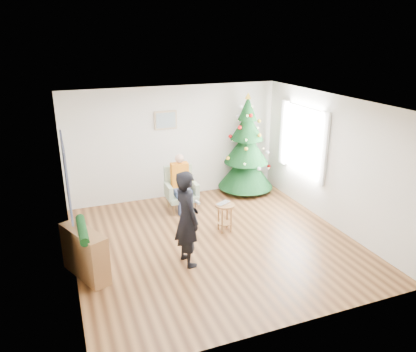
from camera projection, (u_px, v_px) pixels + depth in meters
name	position (u px, v px, depth m)	size (l,w,h in m)	color
floor	(215.00, 242.00, 7.59)	(5.00, 5.00, 0.00)	brown
ceiling	(215.00, 103.00, 6.72)	(5.00, 5.00, 0.00)	white
wall_back	(174.00, 143.00, 9.35)	(5.00, 5.00, 0.00)	silver
wall_front	(291.00, 241.00, 4.95)	(5.00, 5.00, 0.00)	silver
wall_left	(66.00, 196.00, 6.31)	(5.00, 5.00, 0.00)	silver
wall_right	(332.00, 161.00, 8.00)	(5.00, 5.00, 0.00)	silver
window_panel	(303.00, 140.00, 8.80)	(0.04, 1.30, 1.40)	white
curtains	(302.00, 140.00, 8.79)	(0.05, 1.75, 1.50)	white
christmas_tree	(246.00, 148.00, 9.68)	(1.34, 1.34, 2.41)	#3F2816
stool	(225.00, 217.00, 7.92)	(0.38, 0.38, 0.57)	brown
laptop	(225.00, 204.00, 7.82)	(0.31, 0.20, 0.02)	silver
armchair	(181.00, 194.00, 8.91)	(0.68, 0.62, 0.95)	gray
seated_person	(181.00, 183.00, 8.77)	(0.38, 0.54, 1.25)	navy
standing_man	(187.00, 219.00, 6.64)	(0.60, 0.39, 1.65)	black
game_controller	(197.00, 202.00, 6.58)	(0.04, 0.13, 0.04)	white
console	(85.00, 253.00, 6.41)	(0.30, 1.00, 0.80)	brown
garland	(82.00, 230.00, 6.27)	(0.14, 0.14, 0.90)	black
tapestry	(66.00, 175.00, 6.50)	(0.03, 1.50, 1.15)	black
framed_picture	(166.00, 120.00, 9.07)	(0.52, 0.05, 0.42)	tan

